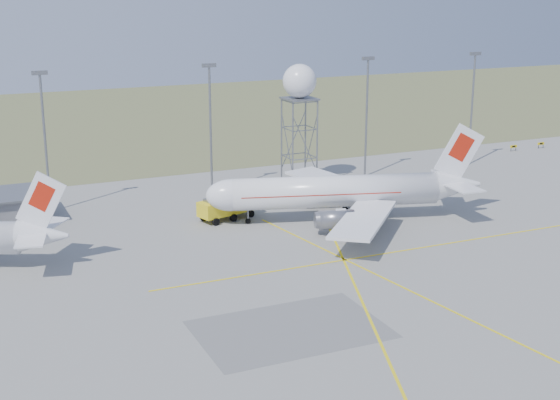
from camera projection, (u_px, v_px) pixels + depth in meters
name	position (u px, v px, depth m)	size (l,w,h in m)	color
grass_strip	(151.00, 118.00, 192.99)	(400.00, 120.00, 0.03)	#566738
mast_a	(44.00, 130.00, 110.91)	(2.20, 0.50, 20.50)	slate
mast_b	(210.00, 118.00, 120.79)	(2.20, 0.50, 20.50)	slate
mast_c	(367.00, 107.00, 131.86)	(2.20, 0.50, 20.50)	slate
mast_d	(472.00, 99.00, 140.55)	(2.20, 0.50, 20.50)	slate
taxi_sign_near	(514.00, 147.00, 154.99)	(1.60, 0.17, 1.20)	black
taxi_sign_far	(541.00, 144.00, 157.76)	(1.60, 0.17, 1.20)	black
airliner_main	(340.00, 192.00, 108.89)	(38.82, 36.81, 13.41)	white
radar_tower	(299.00, 118.00, 126.81)	(5.48, 5.48, 19.84)	slate
fire_truck	(229.00, 207.00, 110.24)	(9.02, 5.24, 3.43)	yellow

